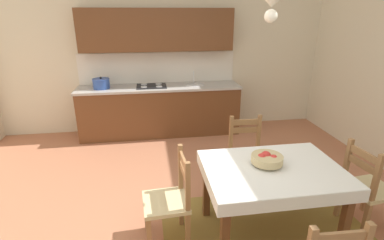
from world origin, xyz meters
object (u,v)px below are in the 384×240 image
(kitchen_cabinetry, at_px, (159,88))
(dining_table, at_px, (272,180))
(dining_chair_window_side, at_px, (367,188))
(dining_chair_kitchen_side, at_px, (247,156))
(dining_chair_tv_side, at_px, (170,201))
(fruit_bowl, at_px, (267,159))

(kitchen_cabinetry, bearing_deg, dining_table, -72.06)
(dining_chair_window_side, bearing_deg, dining_table, 178.22)
(dining_table, height_order, dining_chair_kitchen_side, dining_chair_kitchen_side)
(dining_chair_tv_side, relative_size, dining_chair_kitchen_side, 1.00)
(dining_chair_kitchen_side, bearing_deg, dining_chair_tv_side, -143.19)
(dining_chair_window_side, bearing_deg, fruit_bowl, 174.65)
(dining_table, bearing_deg, dining_chair_tv_side, 175.81)
(dining_table, xyz_separation_m, fruit_bowl, (-0.04, 0.07, 0.19))
(kitchen_cabinetry, distance_m, dining_table, 3.01)
(kitchen_cabinetry, relative_size, dining_chair_tv_side, 3.08)
(dining_chair_tv_side, bearing_deg, dining_table, -4.19)
(dining_chair_tv_side, distance_m, dining_chair_window_side, 2.01)
(dining_chair_window_side, height_order, fruit_bowl, dining_chair_window_side)
(dining_chair_tv_side, height_order, dining_chair_kitchen_side, same)
(kitchen_cabinetry, height_order, dining_table, kitchen_cabinetry)
(kitchen_cabinetry, distance_m, dining_chair_kitchen_side, 2.28)
(dining_table, height_order, fruit_bowl, fruit_bowl)
(fruit_bowl, bearing_deg, dining_table, -59.40)
(dining_chair_kitchen_side, bearing_deg, dining_table, -93.45)
(dining_table, xyz_separation_m, dining_chair_window_side, (1.03, -0.03, -0.18))
(dining_table, relative_size, dining_chair_kitchen_side, 1.40)
(dining_chair_kitchen_side, bearing_deg, fruit_bowl, -96.72)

